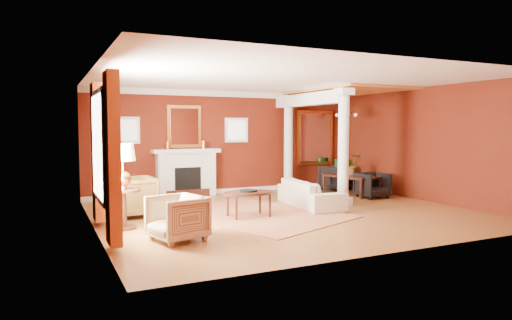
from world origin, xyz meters
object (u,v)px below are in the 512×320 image
armchair_leopard (131,195)px  armchair_stripe (177,216)px  side_table (123,171)px  dining_table (352,179)px  sofa (310,189)px  coffee_table (249,194)px

armchair_leopard → armchair_stripe: armchair_leopard is taller
armchair_leopard → side_table: bearing=-18.8°
armchair_stripe → dining_table: bearing=102.7°
sofa → coffee_table: bearing=113.8°
dining_table → armchair_stripe: bearing=108.9°
sofa → dining_table: (2.06, 1.13, 0.03)m
armchair_leopard → side_table: size_ratio=0.59×
armchair_stripe → dining_table: size_ratio=0.52×
side_table → armchair_stripe: bearing=-63.5°
sofa → armchair_leopard: 4.09m
sofa → dining_table: dining_table is taller
armchair_stripe → coffee_table: bearing=110.0°
armchair_leopard → armchair_stripe: size_ratio=1.12×
armchair_leopard → dining_table: 6.16m
armchair_leopard → armchair_stripe: 2.40m
sofa → armchair_leopard: bearing=89.4°
coffee_table → dining_table: bearing=23.6°
armchair_stripe → side_table: (-0.65, 1.30, 0.66)m
sofa → armchair_stripe: size_ratio=2.57×
coffee_table → dining_table: dining_table is taller
armchair_leopard → side_table: 1.28m
armchair_leopard → dining_table: armchair_leopard is taller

